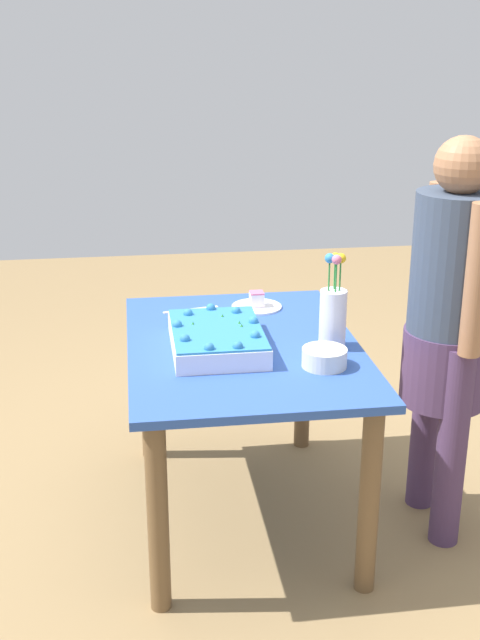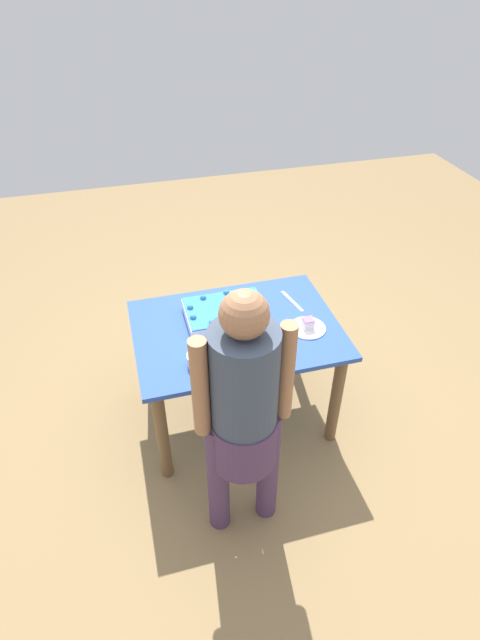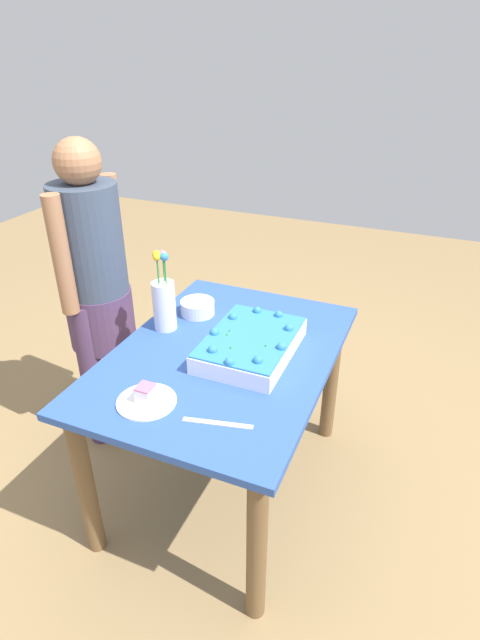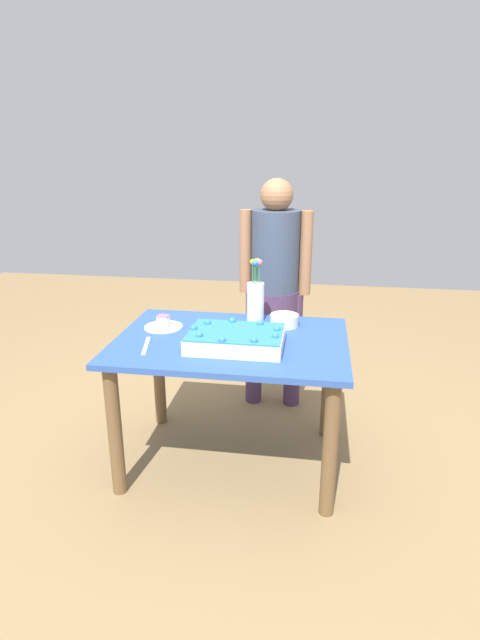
{
  "view_description": "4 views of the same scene",
  "coord_description": "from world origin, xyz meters",
  "px_view_note": "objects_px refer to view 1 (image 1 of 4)",
  "views": [
    {
      "loc": [
        -2.73,
        0.39,
        1.81
      ],
      "look_at": [
        -0.02,
        0.01,
        0.82
      ],
      "focal_mm": 45.0,
      "sensor_mm": 36.0,
      "label": 1
    },
    {
      "loc": [
        -0.56,
        -2.17,
        2.54
      ],
      "look_at": [
        0.02,
        -0.02,
        0.79
      ],
      "focal_mm": 28.0,
      "sensor_mm": 36.0,
      "label": 2
    },
    {
      "loc": [
        1.53,
        0.72,
        1.82
      ],
      "look_at": [
        -0.1,
        0.03,
        0.83
      ],
      "focal_mm": 28.0,
      "sensor_mm": 36.0,
      "label": 3
    },
    {
      "loc": [
        -0.41,
        2.35,
        1.64
      ],
      "look_at": [
        -0.04,
        -0.02,
        0.83
      ],
      "focal_mm": 28.0,
      "sensor_mm": 36.0,
      "label": 4
    }
  ],
  "objects_px": {
    "serving_plate_with_slice": "(257,304)",
    "flower_vase": "(333,315)",
    "fruit_bowl": "(324,358)",
    "cake_knife": "(191,310)",
    "sheet_cake": "(217,338)",
    "person_standing": "(449,316)"
  },
  "relations": [
    {
      "from": "serving_plate_with_slice",
      "to": "flower_vase",
      "type": "distance_m",
      "value": 0.53
    },
    {
      "from": "serving_plate_with_slice",
      "to": "fruit_bowl",
      "type": "relative_size",
      "value": 1.34
    },
    {
      "from": "cake_knife",
      "to": "flower_vase",
      "type": "bearing_deg",
      "value": -58.0
    },
    {
      "from": "cake_knife",
      "to": "fruit_bowl",
      "type": "xyz_separation_m",
      "value": [
        -0.65,
        -0.41,
        0.03
      ]
    },
    {
      "from": "sheet_cake",
      "to": "flower_vase",
      "type": "bearing_deg",
      "value": -96.02
    },
    {
      "from": "sheet_cake",
      "to": "fruit_bowl",
      "type": "distance_m",
      "value": 0.41
    },
    {
      "from": "cake_knife",
      "to": "flower_vase",
      "type": "xyz_separation_m",
      "value": [
        -0.48,
        -0.48,
        0.12
      ]
    },
    {
      "from": "flower_vase",
      "to": "person_standing",
      "type": "bearing_deg",
      "value": -100.01
    },
    {
      "from": "sheet_cake",
      "to": "person_standing",
      "type": "distance_m",
      "value": 0.84
    },
    {
      "from": "cake_knife",
      "to": "person_standing",
      "type": "relative_size",
      "value": 0.16
    },
    {
      "from": "serving_plate_with_slice",
      "to": "person_standing",
      "type": "height_order",
      "value": "person_standing"
    },
    {
      "from": "flower_vase",
      "to": "fruit_bowl",
      "type": "xyz_separation_m",
      "value": [
        -0.17,
        0.07,
        -0.09
      ]
    },
    {
      "from": "serving_plate_with_slice",
      "to": "person_standing",
      "type": "bearing_deg",
      "value": -132.1
    },
    {
      "from": "serving_plate_with_slice",
      "to": "flower_vase",
      "type": "xyz_separation_m",
      "value": [
        -0.48,
        -0.2,
        0.11
      ]
    },
    {
      "from": "serving_plate_with_slice",
      "to": "flower_vase",
      "type": "relative_size",
      "value": 0.59
    },
    {
      "from": "sheet_cake",
      "to": "cake_knife",
      "type": "relative_size",
      "value": 1.97
    },
    {
      "from": "serving_plate_with_slice",
      "to": "person_standing",
      "type": "distance_m",
      "value": 0.83
    },
    {
      "from": "sheet_cake",
      "to": "serving_plate_with_slice",
      "type": "relative_size",
      "value": 2.22
    },
    {
      "from": "cake_knife",
      "to": "flower_vase",
      "type": "distance_m",
      "value": 0.69
    },
    {
      "from": "sheet_cake",
      "to": "cake_knife",
      "type": "xyz_separation_m",
      "value": [
        0.44,
        0.06,
        -0.04
      ]
    },
    {
      "from": "person_standing",
      "to": "fruit_bowl",
      "type": "bearing_deg",
      "value": 11.5
    },
    {
      "from": "serving_plate_with_slice",
      "to": "sheet_cake",
      "type": "bearing_deg",
      "value": 153.7
    }
  ]
}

